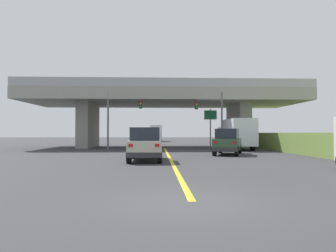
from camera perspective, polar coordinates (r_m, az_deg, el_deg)
name	(u,v)px	position (r m, az deg, el deg)	size (l,w,h in m)	color
ground	(164,147)	(35.51, -0.77, -4.08)	(160.00, 160.00, 0.00)	#353538
overpass_bridge	(164,103)	(35.65, -0.77, 4.45)	(31.55, 10.75, 7.35)	gray
lane_divider_stripe	(170,158)	(20.09, 0.34, -6.19)	(0.20, 25.29, 0.01)	yellow
suv_lead	(145,144)	(18.21, -4.35, -3.50)	(1.97, 4.47, 2.02)	#B7B29E
suv_crossing	(228,142)	(23.74, 11.39, -2.98)	(3.22, 4.77, 2.02)	#2D4C33
box_truck	(237,134)	(31.11, 13.02, -1.46)	(2.33, 7.06, 3.07)	silver
traffic_signal_nearside	(213,114)	(30.73, 8.64, 2.33)	(2.88, 0.36, 5.86)	#56595E
traffic_signal_farside	(120,113)	(30.46, -9.29, 2.49)	(3.54, 0.36, 5.84)	#56595E
highway_sign	(210,120)	(34.21, 8.15, 1.24)	(1.45, 0.17, 4.44)	slate
semi_truck_distant	(156,133)	(59.95, -2.33, -1.37)	(2.33, 6.64, 3.19)	navy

